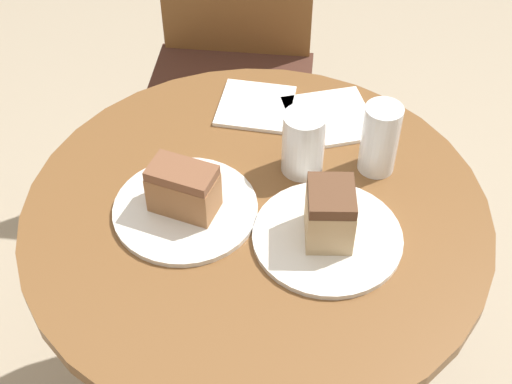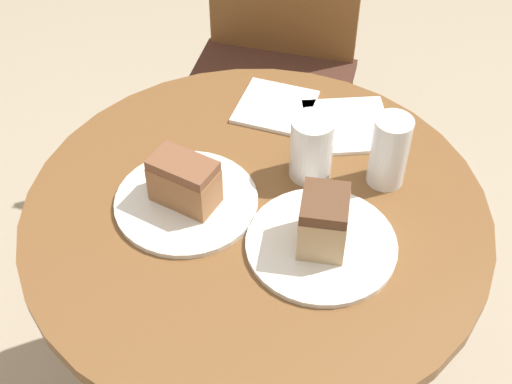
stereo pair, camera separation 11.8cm
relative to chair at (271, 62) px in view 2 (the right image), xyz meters
name	(u,v)px [view 2 (the right image)]	position (x,y,z in m)	size (l,w,h in m)	color
table	(256,268)	(0.03, -0.75, 0.07)	(0.80, 0.80, 0.75)	brown
chair	(271,62)	(0.00, 0.00, 0.00)	(0.50, 0.52, 1.01)	brown
plate_near	(321,244)	(0.14, -0.83, 0.24)	(0.25, 0.25, 0.01)	silver
plate_far	(186,202)	(-0.09, -0.75, 0.24)	(0.25, 0.25, 0.01)	silver
cake_slice_near	(324,221)	(0.14, -0.83, 0.30)	(0.08, 0.09, 0.10)	tan
cake_slice_far	(184,182)	(-0.09, -0.75, 0.29)	(0.13, 0.10, 0.09)	#9E6B42
glass_lemonade	(311,151)	(0.12, -0.66, 0.29)	(0.08, 0.08, 0.12)	silver
glass_water	(389,155)	(0.25, -0.66, 0.29)	(0.07, 0.07, 0.14)	silver
napkin_stack	(347,125)	(0.18, -0.53, 0.24)	(0.18, 0.18, 0.01)	white
napkin_side	(275,107)	(0.04, -0.48, 0.24)	(0.17, 0.17, 0.01)	white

